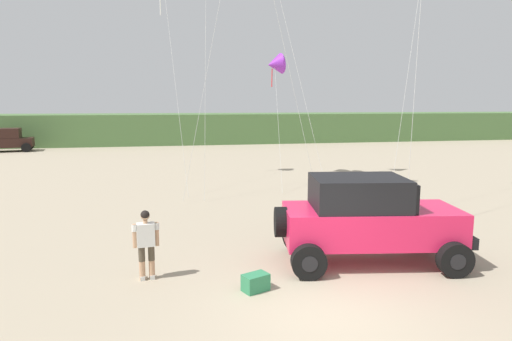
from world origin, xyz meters
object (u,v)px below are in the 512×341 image
cooler_box (256,282)px  jeep (368,218)px  kite_orange_streamer (275,64)px  distant_pickup (5,141)px  person_watching (146,241)px

cooler_box → jeep: bearing=-3.9°
kite_orange_streamer → distant_pickup: bearing=138.9°
person_watching → distant_pickup: bearing=113.0°
jeep → kite_orange_streamer: bearing=86.5°
jeep → kite_orange_streamer: size_ratio=0.73×
jeep → distant_pickup: bearing=121.2°
jeep → cooler_box: bearing=-159.9°
jeep → cooler_box: 3.53m
jeep → kite_orange_streamer: (0.84, 13.79, 4.99)m
cooler_box → person_watching: bearing=130.7°
jeep → person_watching: (-5.55, -0.04, -0.26)m
cooler_box → distant_pickup: size_ratio=0.12×
jeep → person_watching: size_ratio=2.99×
cooler_box → distant_pickup: distant_pickup is taller
person_watching → kite_orange_streamer: kite_orange_streamer is taller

